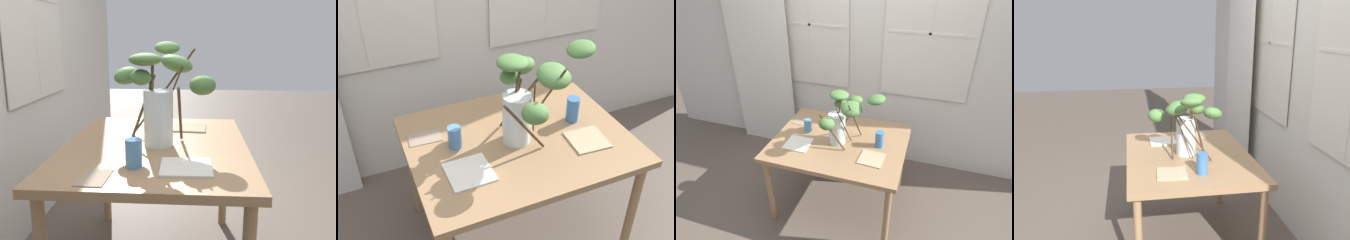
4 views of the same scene
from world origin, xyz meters
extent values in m
plane|color=brown|center=(0.00, 0.00, 0.00)|extent=(14.00, 14.00, 0.00)
cube|color=beige|center=(0.00, 0.95, 1.45)|extent=(5.51, 0.12, 2.91)
cube|color=white|center=(-0.63, 0.88, 1.55)|extent=(0.82, 0.01, 1.28)
cube|color=silver|center=(-0.63, 0.87, 1.55)|extent=(0.89, 0.01, 1.35)
cube|color=silver|center=(-0.63, 0.87, 1.55)|extent=(0.02, 0.01, 1.28)
cube|color=silver|center=(-0.63, 0.87, 1.55)|extent=(0.82, 0.01, 0.02)
cube|color=silver|center=(-1.25, 0.79, 1.30)|extent=(0.77, 0.03, 2.60)
cube|color=#93704C|center=(0.00, 0.00, 0.72)|extent=(1.19, 0.94, 0.04)
cylinder|color=#93704C|center=(-0.54, -0.41, 0.35)|extent=(0.05, 0.05, 0.70)
cylinder|color=#93704C|center=(-0.54, 0.41, 0.35)|extent=(0.05, 0.05, 0.70)
cylinder|color=#93704C|center=(0.54, 0.41, 0.35)|extent=(0.05, 0.05, 0.70)
cylinder|color=silver|center=(-0.02, -0.02, 0.89)|extent=(0.15, 0.15, 0.28)
cylinder|color=silver|center=(-0.02, -0.02, 0.79)|extent=(0.13, 0.13, 0.09)
cylinder|color=#47331E|center=(-0.02, 0.02, 0.97)|extent=(0.08, 0.02, 0.43)
ellipsoid|color=#477038|center=(-0.02, 0.05, 1.18)|extent=(0.17, 0.17, 0.07)
cylinder|color=#47331E|center=(0.04, 0.07, 0.92)|extent=(0.20, 0.13, 0.34)
ellipsoid|color=#477038|center=(0.09, 0.16, 1.09)|extent=(0.20, 0.20, 0.12)
cylinder|color=#47331E|center=(-0.02, 0.03, 0.92)|extent=(0.10, 0.01, 0.34)
ellipsoid|color=#477038|center=(-0.02, 0.07, 1.09)|extent=(0.12, 0.12, 0.11)
cylinder|color=#47331E|center=(0.15, -0.03, 0.99)|extent=(0.03, 0.35, 0.48)
ellipsoid|color=#477038|center=(0.32, -0.04, 1.23)|extent=(0.16, 0.16, 0.10)
cylinder|color=#47331E|center=(0.06, -0.06, 0.95)|extent=(0.10, 0.17, 0.40)
ellipsoid|color=#477038|center=(0.14, -0.10, 1.15)|extent=(0.24, 0.25, 0.15)
cylinder|color=#47331E|center=(-0.02, -0.13, 0.90)|extent=(0.23, 0.02, 0.31)
ellipsoid|color=#477038|center=(-0.03, -0.24, 1.06)|extent=(0.14, 0.14, 0.11)
cylinder|color=#4C84BC|center=(-0.34, 0.06, 0.81)|extent=(0.07, 0.07, 0.12)
cylinder|color=#386BAD|center=(0.36, 0.03, 0.82)|extent=(0.08, 0.08, 0.15)
cube|color=silver|center=(-0.34, -0.16, 0.75)|extent=(0.22, 0.22, 0.01)
cube|color=tan|center=(0.34, -0.17, 0.75)|extent=(0.21, 0.21, 0.01)
cube|color=gray|center=(-0.47, 0.20, 0.74)|extent=(0.19, 0.12, 0.00)
camera|label=1|loc=(-1.76, -0.18, 1.29)|focal=37.78mm
camera|label=2|loc=(-0.75, -1.58, 2.09)|focal=43.09mm
camera|label=3|loc=(0.72, -2.09, 2.27)|focal=31.45mm
camera|label=4|loc=(2.45, -0.43, 1.71)|focal=36.90mm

